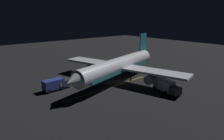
{
  "coord_description": "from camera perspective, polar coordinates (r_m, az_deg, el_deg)",
  "views": [
    {
      "loc": [
        -35.64,
        32.5,
        16.09
      ],
      "look_at": [
        0.0,
        2.0,
        3.5
      ],
      "focal_mm": 32.5,
      "sensor_mm": 36.0,
      "label": 1
    }
  ],
  "objects": [
    {
      "name": "ground_plane",
      "position": [
        50.88,
        1.71,
        -3.54
      ],
      "size": [
        180.0,
        180.0,
        0.2
      ],
      "primitive_type": "cube",
      "color": "black"
    },
    {
      "name": "apron_guide_stripe",
      "position": [
        47.25,
        -0.61,
        -4.88
      ],
      "size": [
        1.59,
        24.98,
        0.01
      ],
      "primitive_type": "cube",
      "rotation": [
        0.0,
        0.0,
        0.05
      ],
      "color": "gold",
      "rests_on": "ground_plane"
    },
    {
      "name": "airliner",
      "position": [
        50.17,
        2.11,
        1.22
      ],
      "size": [
        33.83,
        34.93,
        11.14
      ],
      "color": "silver",
      "rests_on": "ground_plane"
    },
    {
      "name": "baggage_truck",
      "position": [
        46.87,
        -15.52,
        -3.93
      ],
      "size": [
        2.53,
        6.43,
        2.56
      ],
      "color": "navy",
      "rests_on": "ground_plane"
    },
    {
      "name": "catering_truck",
      "position": [
        45.39,
        14.92,
        -4.45
      ],
      "size": [
        6.7,
        3.17,
        2.65
      ],
      "color": "silver",
      "rests_on": "ground_plane"
    },
    {
      "name": "ground_crew_worker",
      "position": [
        46.48,
        -14.27,
        -4.55
      ],
      "size": [
        0.4,
        0.4,
        1.74
      ],
      "color": "black",
      "rests_on": "ground_plane"
    },
    {
      "name": "traffic_cone_near_left",
      "position": [
        48.9,
        -10.82,
        -4.15
      ],
      "size": [
        0.5,
        0.5,
        0.55
      ],
      "color": "#EA590F",
      "rests_on": "ground_plane"
    },
    {
      "name": "traffic_cone_near_right",
      "position": [
        50.75,
        -6.99,
        -3.28
      ],
      "size": [
        0.5,
        0.5,
        0.55
      ],
      "color": "#EA590F",
      "rests_on": "ground_plane"
    },
    {
      "name": "traffic_cone_under_wing",
      "position": [
        49.39,
        -7.14,
        -3.81
      ],
      "size": [
        0.5,
        0.5,
        0.55
      ],
      "color": "#EA590F",
      "rests_on": "ground_plane"
    }
  ]
}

